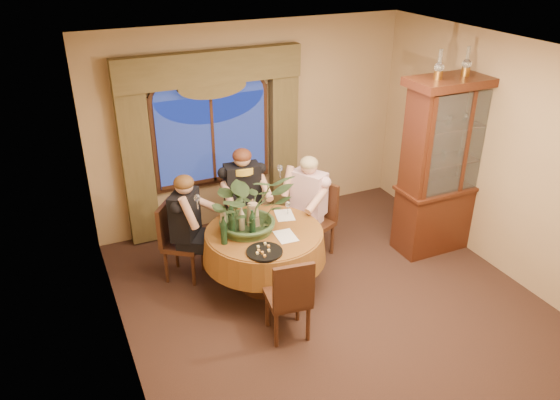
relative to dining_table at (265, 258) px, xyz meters
name	(u,v)px	position (x,y,z in m)	size (l,w,h in m)	color
floor	(337,308)	(0.56, -0.76, -0.38)	(5.00, 5.00, 0.00)	black
wall_back	(252,125)	(0.56, 1.74, 1.02)	(4.50, 4.50, 0.00)	#9E8159
wall_right	(510,162)	(2.81, -0.76, 1.02)	(5.00, 5.00, 0.00)	#9E8159
ceiling	(351,58)	(0.56, -0.76, 2.42)	(5.00, 5.00, 0.00)	white
window	(213,139)	(-0.04, 1.67, 0.92)	(1.62, 0.10, 1.32)	navy
arched_transom	(209,82)	(-0.04, 1.67, 1.71)	(1.60, 0.06, 0.44)	navy
drapery_left	(137,161)	(-1.07, 1.62, 0.80)	(0.38, 0.14, 2.32)	#4B4123
drapery_right	(284,138)	(0.99, 1.62, 0.80)	(0.38, 0.14, 2.32)	#4B4123
swag_valance	(210,68)	(-0.04, 1.59, 1.90)	(2.45, 0.16, 0.42)	#4B4123
dining_table	(265,258)	(0.00, 0.00, 0.00)	(1.44, 1.44, 0.75)	#8F310F
china_cabinet	(451,166)	(2.54, -0.10, 0.77)	(1.42, 0.56, 2.29)	#35170E
oil_lamp_left	(439,64)	(2.14, -0.10, 2.09)	(0.11, 0.11, 0.34)	#A5722D
oil_lamp_center	(467,61)	(2.54, -0.10, 2.09)	(0.11, 0.11, 0.34)	#A5722D
oil_lamp_right	(493,58)	(2.94, -0.10, 2.09)	(0.11, 0.11, 0.34)	#A5722D
chair_right	(314,222)	(0.86, 0.38, 0.10)	(0.42, 0.42, 0.96)	black
chair_back_right	(243,213)	(0.11, 0.97, 0.10)	(0.42, 0.42, 0.96)	black
chair_back	(183,242)	(-0.81, 0.58, 0.10)	(0.42, 0.42, 0.96)	black
chair_front_left	(288,296)	(-0.12, -0.90, 0.10)	(0.42, 0.42, 0.96)	black
person_pink	(309,205)	(0.82, 0.48, 0.30)	(0.48, 0.44, 1.35)	beige
person_back	(186,228)	(-0.77, 0.54, 0.31)	(0.49, 0.45, 1.36)	black
person_scarf	(243,199)	(0.10, 0.95, 0.33)	(0.50, 0.46, 1.41)	black
stoneware_vase	(253,216)	(-0.08, 0.13, 0.53)	(0.16, 0.16, 0.30)	#91765B
centerpiece_plant	(249,179)	(-0.12, 0.12, 1.00)	(0.97, 1.08, 0.84)	#344F2B
olive_bowl	(266,229)	(0.02, -0.01, 0.40)	(0.15, 0.15, 0.05)	#48542E
cheese_platter	(264,252)	(-0.18, -0.44, 0.39)	(0.39, 0.39, 0.02)	black
wine_bottle_0	(231,216)	(-0.32, 0.20, 0.54)	(0.07, 0.07, 0.33)	black
wine_bottle_1	(252,224)	(-0.17, -0.07, 0.54)	(0.07, 0.07, 0.33)	black
wine_bottle_2	(224,230)	(-0.51, -0.08, 0.54)	(0.07, 0.07, 0.33)	black
wine_bottle_3	(242,221)	(-0.25, 0.04, 0.54)	(0.07, 0.07, 0.33)	tan
wine_bottle_4	(232,225)	(-0.39, -0.01, 0.54)	(0.07, 0.07, 0.33)	black
wine_bottle_5	(223,221)	(-0.44, 0.13, 0.54)	(0.07, 0.07, 0.33)	tan
tasting_paper_0	(286,236)	(0.17, -0.22, 0.38)	(0.21, 0.30, 0.00)	white
tasting_paper_1	(285,215)	(0.37, 0.23, 0.38)	(0.21, 0.30, 0.00)	white
wine_glass_person_pink	(288,208)	(0.41, 0.24, 0.46)	(0.07, 0.07, 0.18)	silver
wine_glass_person_back	(223,220)	(-0.39, 0.28, 0.46)	(0.07, 0.07, 0.18)	silver
wine_glass_person_scarf	(253,205)	(0.05, 0.48, 0.46)	(0.07, 0.07, 0.18)	silver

